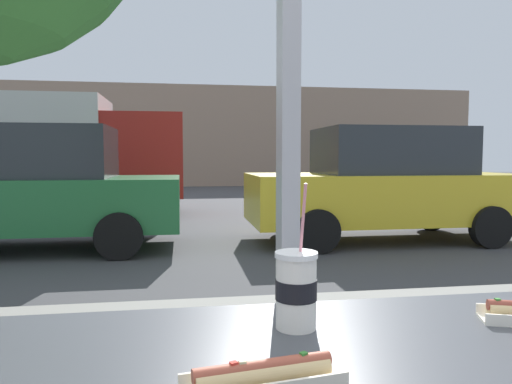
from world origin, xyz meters
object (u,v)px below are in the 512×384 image
Objects in this scene: soda_cup_right at (296,289)px; parked_car_yellow at (384,185)px; hotdog_tray_far at (264,376)px; box_truck at (26,151)px; parked_car_green at (34,189)px.

soda_cup_right is 7.02m from parked_car_yellow.
hotdog_tray_far is at bearing -114.21° from soda_cup_right.
soda_cup_right is 11.15m from box_truck.
box_truck is (-6.78, 4.16, 0.60)m from parked_car_yellow.
box_truck is (-3.63, 10.76, 0.51)m from hotdog_tray_far.
soda_cup_right is at bearing -70.33° from box_truck.
hotdog_tray_far is at bearing -115.55° from parked_car_yellow.
box_truck is at bearing 108.64° from hotdog_tray_far.
hotdog_tray_far is 7.31m from parked_car_yellow.
box_truck is (-1.36, 4.16, 0.61)m from parked_car_green.
parked_car_green is 0.61× the size of box_truck.
parked_car_yellow reaches higher than hotdog_tray_far.
parked_car_yellow is (3.03, 6.33, -0.16)m from soda_cup_right.
soda_cup_right is 0.05× the size of box_truck.
parked_car_yellow is (5.43, -0.00, 0.01)m from parked_car_green.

